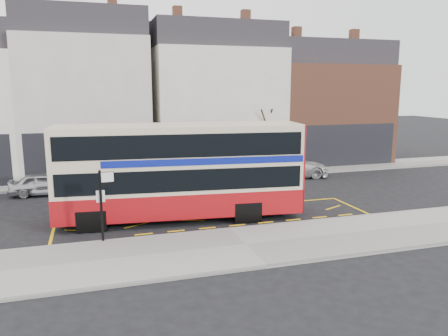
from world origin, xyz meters
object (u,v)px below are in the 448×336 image
object	(u,v)px
double_decker_bus	(181,170)
car_silver	(44,184)
car_white	(288,165)
bus_stop_post	(103,198)
street_tree_right	(259,117)
car_grey	(156,176)

from	to	relation	value
double_decker_bus	car_silver	bearing A→B (deg)	139.19
car_white	bus_stop_post	bearing A→B (deg)	140.88
car_white	street_tree_right	distance (m)	4.06
bus_stop_post	street_tree_right	distance (m)	16.34
double_decker_bus	car_silver	world-z (taller)	double_decker_bus
car_silver	car_grey	size ratio (longest dim) A/B	0.81
car_grey	car_white	bearing A→B (deg)	-67.69
double_decker_bus	car_grey	world-z (taller)	double_decker_bus
double_decker_bus	bus_stop_post	size ratio (longest dim) A/B	4.02
street_tree_right	bus_stop_post	bearing A→B (deg)	-132.51
car_silver	car_white	xyz separation A→B (m)	(14.97, 0.57, 0.15)
bus_stop_post	double_decker_bus	bearing A→B (deg)	28.19
car_white	car_silver	bearing A→B (deg)	104.71
bus_stop_post	car_white	bearing A→B (deg)	33.08
car_silver	street_tree_right	bearing A→B (deg)	-76.69
car_silver	street_tree_right	xyz separation A→B (m)	(13.85, 2.97, 3.23)
car_grey	car_white	size ratio (longest dim) A/B	0.85
bus_stop_post	car_white	size ratio (longest dim) A/B	0.51
car_silver	street_tree_right	size ratio (longest dim) A/B	0.64
double_decker_bus	car_grey	size ratio (longest dim) A/B	2.43
double_decker_bus	car_white	xyz separation A→B (m)	(8.62, 7.27, -1.48)
double_decker_bus	street_tree_right	xyz separation A→B (m)	(7.50, 9.67, 1.60)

